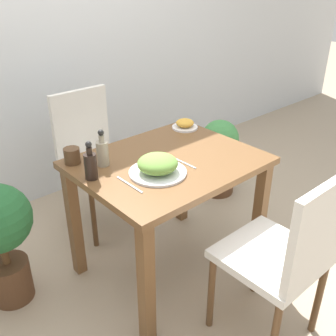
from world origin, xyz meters
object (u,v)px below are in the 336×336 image
Objects in this scene: side_plate at (185,124)px; drink_cup at (72,156)px; chair_far at (92,152)px; sauce_bottle at (91,165)px; chair_near at (288,253)px; condiment_bottle at (102,152)px; food_plate at (158,166)px; potted_plant_right at (219,155)px.

side_plate is 1.93× the size of drink_cup.
sauce_bottle is (-0.37, -0.63, 0.27)m from chair_far.
side_plate is (0.31, 0.98, 0.23)m from chair_near.
chair_far reaches higher than side_plate.
chair_near is 0.99m from condiment_bottle.
side_plate is at bearing 7.82° from condiment_bottle.
potted_plant_right is (1.02, 0.49, -0.45)m from food_plate.
chair_far reaches higher than drink_cup.
condiment_bottle is (-0.34, 0.89, 0.27)m from chair_near.
drink_cup is at bearing -129.74° from chair_far.
condiment_bottle is at bearing -69.01° from chair_near.
drink_cup is (-0.45, 1.01, 0.24)m from chair_near.
food_plate is at bearing -145.97° from side_plate.
condiment_bottle is at bearing -114.50° from chair_far.
chair_near is at bearing -69.01° from condiment_bottle.
food_plate is 1.47× the size of condiment_bottle.
chair_near reaches higher than potted_plant_right.
side_plate is at bearing -2.56° from drink_cup.
drink_cup is 0.43× the size of condiment_bottle.
chair_near is at bearing -66.23° from drink_cup.
drink_cup reaches higher than side_plate.
drink_cup is at bearing -174.62° from potted_plant_right.
food_plate is at bearing -73.16° from chair_near.
condiment_bottle is (0.12, 0.08, 0.00)m from sauce_bottle.
chair_near reaches higher than condiment_bottle.
sauce_bottle and condiment_bottle have the same top height.
chair_far is 0.85m from food_plate.
sauce_bottle is 1.00× the size of condiment_bottle.
side_plate is at bearing -49.09° from chair_far.
potted_plant_right is at bearing 5.38° from drink_cup.
sauce_bottle is (-0.77, -0.17, 0.05)m from side_plate.
side_plate is at bearing 34.03° from food_plate.
chair_far is 0.78m from sauce_bottle.
sauce_bottle is at bearing -165.81° from potted_plant_right.
sauce_bottle is at bearing -120.25° from chair_far.
food_plate is 3.44× the size of drink_cup.
potted_plant_right is at bearing 16.56° from side_plate.
food_plate is at bearing -32.39° from sauce_bottle.
chair_near is 3.25× the size of food_plate.
condiment_bottle is (-0.15, 0.25, 0.03)m from food_plate.
chair_near is at bearing -86.48° from chair_far.
drink_cup is at bearing -66.23° from chair_near.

